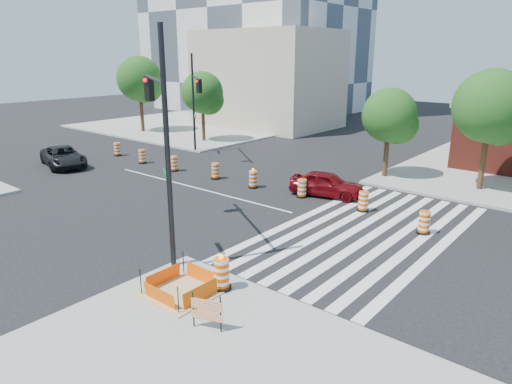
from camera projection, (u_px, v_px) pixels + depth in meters
ground at (196, 188)px, 26.94m from camera, size 120.00×120.00×0.00m
sidewalk_nw at (203, 124)px, 51.18m from camera, size 22.00×22.00×0.15m
crosswalk_east at (365, 232)px, 20.24m from camera, size 6.75×13.50×0.01m
lane_centerline at (196, 188)px, 26.94m from camera, size 14.00×0.12×0.01m
excavation_pit at (182, 291)px, 14.74m from camera, size 2.20×2.20×0.90m
beige_midrise at (268, 79)px, 49.04m from camera, size 14.00×10.00×10.00m
red_coupe at (327, 184)px, 25.19m from camera, size 4.36×2.63×1.39m
dark_suv at (63, 157)px, 31.91m from camera, size 5.44×3.56×1.39m
signal_pole_se at (160, 123)px, 16.90m from camera, size 5.43×3.50×8.37m
signal_pole_nw at (195, 95)px, 34.12m from camera, size 4.58×3.56×7.51m
pit_drum at (222, 275)px, 14.84m from camera, size 0.63×0.63×1.24m
barricade at (207, 310)px, 12.63m from camera, size 0.88×0.37×1.09m
tree_north_a at (140, 82)px, 44.72m from camera, size 4.39×4.39×7.47m
tree_north_b at (203, 95)px, 39.90m from camera, size 3.64×3.64×6.20m
tree_north_c at (390, 118)px, 27.96m from camera, size 3.38×3.33×5.65m
tree_north_d at (491, 110)px, 24.93m from camera, size 4.04×4.04×6.87m
median_drum_0 at (117, 150)px, 35.34m from camera, size 0.60×0.60×1.02m
median_drum_1 at (142, 157)px, 32.87m from camera, size 0.60×0.60×1.02m
median_drum_2 at (174, 164)px, 30.67m from camera, size 0.60×0.60×1.02m
median_drum_3 at (215, 172)px, 28.73m from camera, size 0.60×0.60×1.02m
median_drum_4 at (253, 180)px, 26.81m from camera, size 0.60×0.60×1.18m
median_drum_5 at (302, 189)px, 25.03m from camera, size 0.60×0.60×1.02m
median_drum_6 at (363, 202)px, 22.77m from camera, size 0.60×0.60×1.02m
median_drum_7 at (424, 223)px, 19.90m from camera, size 0.60×0.60×1.02m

